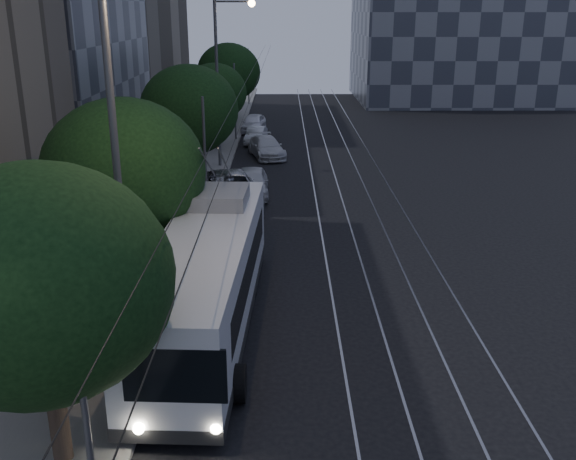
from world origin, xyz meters
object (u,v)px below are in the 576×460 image
(car_white_c, at_px, (256,136))
(trolleybus, at_px, (208,277))
(car_white_d, at_px, (254,123))
(streetlamp_far, at_px, (223,67))
(pickup_silver, at_px, (231,190))
(car_white_b, at_px, (267,147))
(car_white_a, at_px, (252,182))
(streetlamp_near, at_px, (131,141))

(car_white_c, bearing_deg, trolleybus, -83.97)
(car_white_d, height_order, streetlamp_far, streetlamp_far)
(pickup_silver, xyz_separation_m, car_white_c, (0.62, 16.74, -0.25))
(car_white_b, height_order, streetlamp_far, streetlamp_far)
(car_white_a, relative_size, car_white_d, 1.04)
(car_white_c, distance_m, car_white_d, 5.11)
(car_white_a, relative_size, car_white_c, 1.20)
(car_white_d, height_order, streetlamp_near, streetlamp_near)
(car_white_d, bearing_deg, car_white_c, -79.40)
(streetlamp_far, bearing_deg, car_white_d, 84.71)
(car_white_b, bearing_deg, trolleybus, -107.06)
(pickup_silver, relative_size, car_white_a, 1.39)
(pickup_silver, xyz_separation_m, streetlamp_far, (-0.98, 8.75, 5.57))
(car_white_b, distance_m, car_white_d, 10.04)
(trolleybus, bearing_deg, car_white_c, 92.18)
(car_white_c, xyz_separation_m, streetlamp_near, (-1.71, -33.13, 6.04))
(trolleybus, relative_size, car_white_a, 2.86)
(car_white_c, height_order, car_white_d, car_white_d)
(car_white_b, relative_size, streetlamp_near, 0.44)
(trolleybus, bearing_deg, pickup_silver, 94.21)
(car_white_d, xyz_separation_m, streetlamp_far, (-1.21, -13.08, 5.70))
(car_white_d, distance_m, streetlamp_far, 14.32)
(car_white_a, bearing_deg, streetlamp_far, 104.18)
(streetlamp_far, bearing_deg, trolleybus, -86.55)
(pickup_silver, distance_m, car_white_c, 16.75)
(car_white_c, xyz_separation_m, car_white_d, (-0.39, 5.10, 0.12))
(trolleybus, bearing_deg, car_white_a, 90.29)
(trolleybus, distance_m, car_white_b, 25.77)
(car_white_b, bearing_deg, car_white_a, -107.59)
(trolleybus, height_order, pickup_silver, trolleybus)
(car_white_a, height_order, streetlamp_far, streetlamp_far)
(trolleybus, distance_m, streetlamp_near, 5.70)
(pickup_silver, distance_m, car_white_d, 21.83)
(car_white_b, distance_m, streetlamp_near, 29.02)
(car_white_a, xyz_separation_m, car_white_d, (-0.79, 19.95, -0.03))
(car_white_a, bearing_deg, car_white_c, 89.46)
(streetlamp_near, bearing_deg, car_white_d, 88.03)
(trolleybus, height_order, car_white_c, trolleybus)
(car_white_b, xyz_separation_m, streetlamp_far, (-2.57, -3.13, 5.74))
(pickup_silver, bearing_deg, streetlamp_near, -104.52)
(pickup_silver, distance_m, car_white_b, 11.99)
(car_white_a, relative_size, car_white_b, 0.93)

